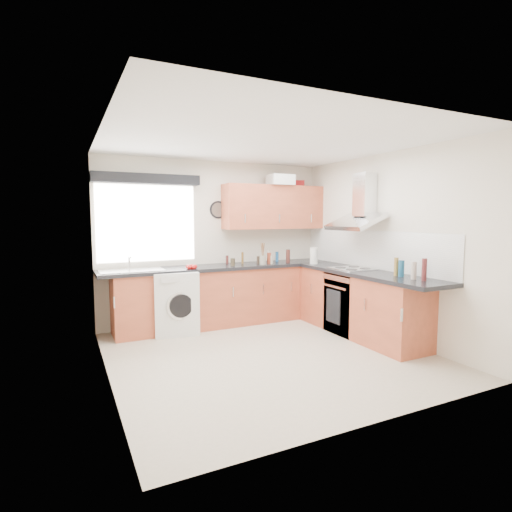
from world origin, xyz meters
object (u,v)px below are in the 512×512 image
oven (352,303)px  extractor_hood (360,208)px  upper_cabinets (274,207)px  washing_machine (175,302)px

oven → extractor_hood: bearing=-0.0°
upper_cabinets → washing_machine: size_ratio=1.93×
oven → washing_machine: 2.51m
extractor_hood → upper_cabinets: size_ratio=0.46×
extractor_hood → upper_cabinets: (-0.65, 1.33, 0.03)m
extractor_hood → washing_machine: 2.92m
upper_cabinets → oven: bearing=-67.5°
extractor_hood → washing_machine: size_ratio=0.88×
oven → upper_cabinets: size_ratio=0.50×
oven → washing_machine: size_ratio=0.96×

